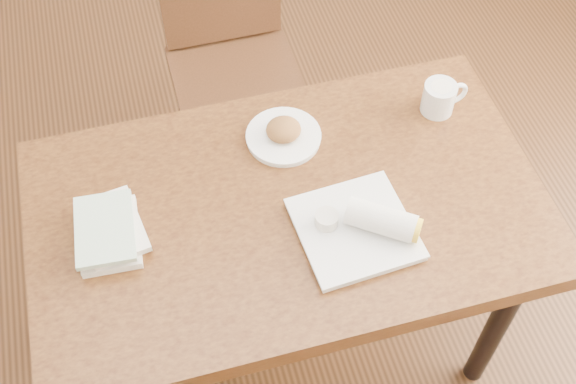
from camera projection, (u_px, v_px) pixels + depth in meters
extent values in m
cube|color=#472814|center=(288.00, 336.00, 2.39)|extent=(4.00, 5.00, 0.01)
cube|color=brown|center=(288.00, 211.00, 1.81)|extent=(1.28, 0.76, 0.06)
cylinder|color=black|center=(498.00, 324.00, 2.03)|extent=(0.06, 0.06, 0.69)
cylinder|color=black|center=(93.00, 247.00, 2.19)|extent=(0.06, 0.06, 0.69)
cylinder|color=black|center=(424.00, 173.00, 2.35)|extent=(0.06, 0.06, 0.69)
cylinder|color=#422412|center=(276.00, 85.00, 2.76)|extent=(0.04, 0.04, 0.45)
cylinder|color=#422412|center=(183.00, 104.00, 2.70)|extent=(0.04, 0.04, 0.45)
cylinder|color=#422412|center=(302.00, 156.00, 2.55)|extent=(0.04, 0.04, 0.45)
cylinder|color=#422412|center=(202.00, 177.00, 2.50)|extent=(0.04, 0.04, 0.45)
cube|color=#422412|center=(237.00, 81.00, 2.43)|extent=(0.42, 0.42, 0.04)
cylinder|color=white|center=(284.00, 138.00, 1.90)|extent=(0.20, 0.20, 0.01)
cylinder|color=white|center=(284.00, 135.00, 1.90)|extent=(0.20, 0.20, 0.01)
ellipsoid|color=#B27538|center=(284.00, 130.00, 1.88)|extent=(0.10, 0.10, 0.05)
cylinder|color=white|center=(439.00, 98.00, 1.94)|extent=(0.09, 0.09, 0.09)
torus|color=white|center=(456.00, 93.00, 1.95)|extent=(0.07, 0.02, 0.07)
cylinder|color=tan|center=(441.00, 87.00, 1.90)|extent=(0.08, 0.08, 0.01)
cylinder|color=#F2E5CC|center=(441.00, 87.00, 1.90)|extent=(0.05, 0.05, 0.00)
cube|color=white|center=(354.00, 230.00, 1.73)|extent=(0.28, 0.28, 0.02)
cube|color=white|center=(355.00, 228.00, 1.72)|extent=(0.29, 0.29, 0.01)
cylinder|color=white|center=(381.00, 220.00, 1.69)|extent=(0.17, 0.15, 0.07)
cylinder|color=yellow|center=(415.00, 230.00, 1.67)|extent=(0.05, 0.06, 0.06)
cylinder|color=silver|center=(327.00, 219.00, 1.71)|extent=(0.06, 0.06, 0.03)
cylinder|color=red|center=(327.00, 216.00, 1.70)|extent=(0.05, 0.05, 0.01)
cube|color=white|center=(110.00, 235.00, 1.72)|extent=(0.15, 0.21, 0.02)
cube|color=silver|center=(112.00, 227.00, 1.71)|extent=(0.16, 0.21, 0.02)
cube|color=#71AA81|center=(105.00, 229.00, 1.68)|extent=(0.15, 0.21, 0.01)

